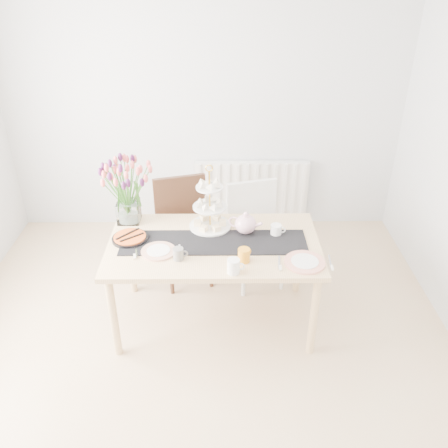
{
  "coord_description": "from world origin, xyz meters",
  "views": [
    {
      "loc": [
        0.17,
        -2.38,
        2.68
      ],
      "look_at": [
        0.19,
        0.59,
        0.94
      ],
      "focal_mm": 38.0,
      "sensor_mm": 36.0,
      "label": 1
    }
  ],
  "objects_px": {
    "dining_table": "(214,251)",
    "plate_left": "(158,251)",
    "teapot": "(246,224)",
    "mug_grey": "(178,254)",
    "tulip_vase": "(125,182)",
    "plate_right": "(305,262)",
    "tart_tin": "(130,238)",
    "chair_white": "(255,226)",
    "mug_orange": "(244,255)",
    "mug_white": "(233,266)",
    "cream_jug": "(276,230)",
    "radiator": "(251,188)",
    "chair_brown": "(184,222)",
    "cake_stand": "(210,212)"
  },
  "relations": [
    {
      "from": "teapot",
      "to": "cream_jug",
      "type": "distance_m",
      "value": 0.24
    },
    {
      "from": "chair_white",
      "to": "cream_jug",
      "type": "relative_size",
      "value": 10.76
    },
    {
      "from": "radiator",
      "to": "plate_left",
      "type": "height_order",
      "value": "plate_left"
    },
    {
      "from": "cake_stand",
      "to": "mug_orange",
      "type": "relative_size",
      "value": 4.76
    },
    {
      "from": "teapot",
      "to": "plate_right",
      "type": "bearing_deg",
      "value": -22.82
    },
    {
      "from": "plate_left",
      "to": "tulip_vase",
      "type": "bearing_deg",
      "value": 121.74
    },
    {
      "from": "plate_left",
      "to": "tart_tin",
      "type": "bearing_deg",
      "value": 144.34
    },
    {
      "from": "radiator",
      "to": "tulip_vase",
      "type": "bearing_deg",
      "value": -131.53
    },
    {
      "from": "cake_stand",
      "to": "plate_left",
      "type": "bearing_deg",
      "value": -136.93
    },
    {
      "from": "mug_white",
      "to": "teapot",
      "type": "bearing_deg",
      "value": 82.53
    },
    {
      "from": "mug_grey",
      "to": "plate_right",
      "type": "bearing_deg",
      "value": -7.61
    },
    {
      "from": "chair_brown",
      "to": "chair_white",
      "type": "bearing_deg",
      "value": -19.17
    },
    {
      "from": "radiator",
      "to": "mug_orange",
      "type": "distance_m",
      "value": 1.84
    },
    {
      "from": "teapot",
      "to": "plate_left",
      "type": "relative_size",
      "value": 1.05
    },
    {
      "from": "plate_right",
      "to": "mug_grey",
      "type": "bearing_deg",
      "value": 176.44
    },
    {
      "from": "dining_table",
      "to": "tulip_vase",
      "type": "bearing_deg",
      "value": 153.77
    },
    {
      "from": "mug_orange",
      "to": "plate_right",
      "type": "height_order",
      "value": "mug_orange"
    },
    {
      "from": "chair_white",
      "to": "mug_grey",
      "type": "distance_m",
      "value": 1.06
    },
    {
      "from": "tulip_vase",
      "to": "mug_white",
      "type": "bearing_deg",
      "value": -40.96
    },
    {
      "from": "tulip_vase",
      "to": "mug_white",
      "type": "height_order",
      "value": "tulip_vase"
    },
    {
      "from": "plate_right",
      "to": "chair_white",
      "type": "bearing_deg",
      "value": 108.14
    },
    {
      "from": "radiator",
      "to": "mug_white",
      "type": "distance_m",
      "value": 1.98
    },
    {
      "from": "mug_grey",
      "to": "cream_jug",
      "type": "bearing_deg",
      "value": 20.29
    },
    {
      "from": "radiator",
      "to": "dining_table",
      "type": "xyz_separation_m",
      "value": [
        -0.38,
        -1.55,
        0.22
      ]
    },
    {
      "from": "mug_grey",
      "to": "chair_brown",
      "type": "bearing_deg",
      "value": 87.89
    },
    {
      "from": "radiator",
      "to": "dining_table",
      "type": "height_order",
      "value": "same"
    },
    {
      "from": "tart_tin",
      "to": "chair_brown",
      "type": "bearing_deg",
      "value": 59.16
    },
    {
      "from": "chair_white",
      "to": "mug_orange",
      "type": "relative_size",
      "value": 8.99
    },
    {
      "from": "mug_white",
      "to": "plate_left",
      "type": "distance_m",
      "value": 0.6
    },
    {
      "from": "tulip_vase",
      "to": "plate_right",
      "type": "bearing_deg",
      "value": -24.6
    },
    {
      "from": "dining_table",
      "to": "mug_white",
      "type": "height_order",
      "value": "mug_white"
    },
    {
      "from": "mug_white",
      "to": "plate_right",
      "type": "height_order",
      "value": "mug_white"
    },
    {
      "from": "dining_table",
      "to": "cream_jug",
      "type": "relative_size",
      "value": 18.74
    },
    {
      "from": "mug_white",
      "to": "cream_jug",
      "type": "bearing_deg",
      "value": 59.58
    },
    {
      "from": "cake_stand",
      "to": "teapot",
      "type": "distance_m",
      "value": 0.3
    },
    {
      "from": "radiator",
      "to": "plate_left",
      "type": "distance_m",
      "value": 1.88
    },
    {
      "from": "tart_tin",
      "to": "radiator",
      "type": "bearing_deg",
      "value": 55.76
    },
    {
      "from": "chair_brown",
      "to": "cake_stand",
      "type": "bearing_deg",
      "value": -75.03
    },
    {
      "from": "tart_tin",
      "to": "mug_grey",
      "type": "distance_m",
      "value": 0.47
    },
    {
      "from": "teapot",
      "to": "mug_orange",
      "type": "distance_m",
      "value": 0.38
    },
    {
      "from": "mug_grey",
      "to": "plate_right",
      "type": "height_order",
      "value": "mug_grey"
    },
    {
      "from": "chair_brown",
      "to": "teapot",
      "type": "height_order",
      "value": "chair_brown"
    },
    {
      "from": "mug_grey",
      "to": "mug_orange",
      "type": "height_order",
      "value": "mug_orange"
    },
    {
      "from": "dining_table",
      "to": "plate_left",
      "type": "distance_m",
      "value": 0.43
    },
    {
      "from": "chair_brown",
      "to": "cream_jug",
      "type": "height_order",
      "value": "chair_brown"
    },
    {
      "from": "dining_table",
      "to": "chair_brown",
      "type": "bearing_deg",
      "value": 113.3
    },
    {
      "from": "teapot",
      "to": "mug_grey",
      "type": "height_order",
      "value": "teapot"
    },
    {
      "from": "chair_white",
      "to": "teapot",
      "type": "height_order",
      "value": "teapot"
    },
    {
      "from": "mug_grey",
      "to": "mug_orange",
      "type": "xyz_separation_m",
      "value": [
        0.47,
        -0.03,
        0.01
      ]
    },
    {
      "from": "tulip_vase",
      "to": "mug_grey",
      "type": "height_order",
      "value": "tulip_vase"
    }
  ]
}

